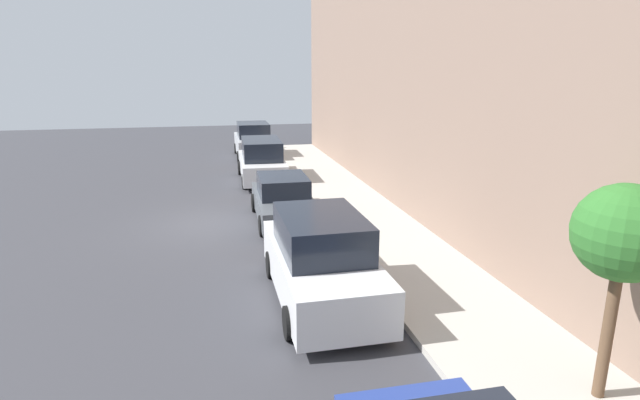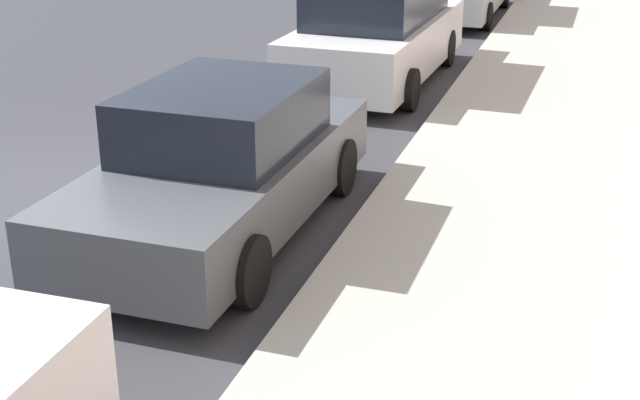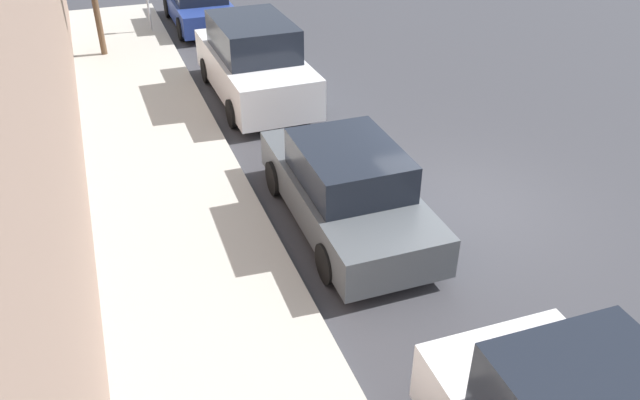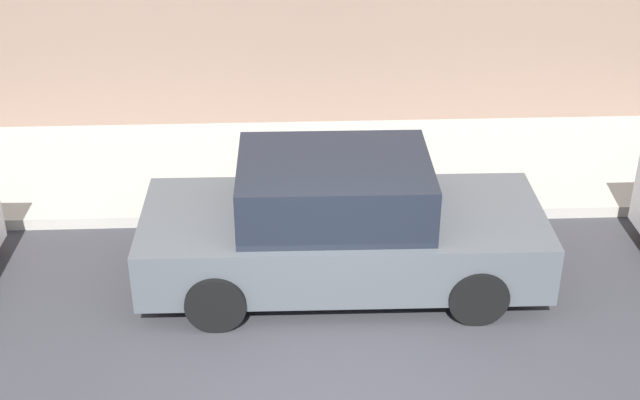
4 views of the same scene
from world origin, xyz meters
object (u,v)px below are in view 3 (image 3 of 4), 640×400
object	(u,v)px
parking_meter_near	(148,2)
parked_sedan_nearest	(199,4)
parked_suv_second	(254,62)
parked_sedan_third	(346,188)

from	to	relation	value
parking_meter_near	parked_sedan_nearest	bearing A→B (deg)	-163.51
parked_suv_second	parked_sedan_third	bearing A→B (deg)	89.65
parking_meter_near	parked_sedan_third	bearing A→B (deg)	98.05
parked_sedan_nearest	parking_meter_near	size ratio (longest dim) A/B	3.05
parked_sedan_nearest	parking_meter_near	world-z (taller)	parking_meter_near
parked_suv_second	parked_sedan_third	world-z (taller)	parked_suv_second
parked_sedan_nearest	parked_sedan_third	bearing A→B (deg)	90.20
parked_sedan_third	parked_suv_second	bearing A→B (deg)	-90.35
parked_sedan_nearest	parked_suv_second	distance (m)	6.75
parked_sedan_nearest	parked_suv_second	world-z (taller)	parked_suv_second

